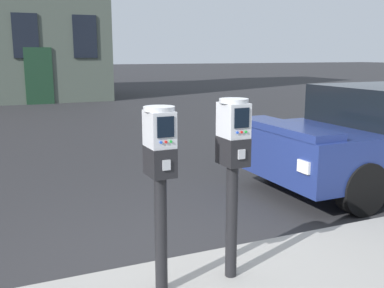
{
  "coord_description": "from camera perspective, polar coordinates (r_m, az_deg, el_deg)",
  "views": [
    {
      "loc": [
        -1.27,
        -3.13,
        1.85
      ],
      "look_at": [
        0.03,
        -0.18,
        1.2
      ],
      "focal_mm": 41.83,
      "sensor_mm": 36.0,
      "label": 1
    }
  ],
  "objects": [
    {
      "name": "ground_plane",
      "position": [
        3.85,
        -1.58,
        -17.36
      ],
      "size": [
        160.0,
        160.0,
        0.0
      ],
      "primitive_type": "plane",
      "color": "#28282B"
    },
    {
      "name": "parking_meter_near_kerb",
      "position": [
        3.12,
        -4.11,
        -2.95
      ],
      "size": [
        0.22,
        0.25,
        1.36
      ],
      "rotation": [
        0.0,
        0.0,
        -1.55
      ],
      "color": "black",
      "rests_on": "sidewalk_slab"
    },
    {
      "name": "parking_meter_twin_adjacent",
      "position": [
        3.35,
        5.22,
        -1.61
      ],
      "size": [
        0.22,
        0.25,
        1.39
      ],
      "rotation": [
        0.0,
        0.0,
        -1.55
      ],
      "color": "black",
      "rests_on": "sidewalk_slab"
    }
  ]
}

